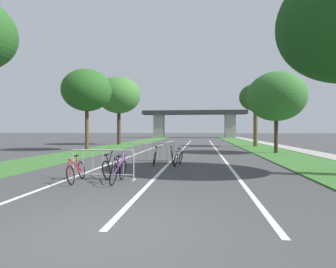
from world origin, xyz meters
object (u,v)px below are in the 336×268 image
at_px(crowd_barrier_nearest, 103,165).
at_px(crowd_barrier_second, 153,154).
at_px(bicycle_black_2, 111,167).
at_px(bicycle_green_4, 172,156).
at_px(tree_left_pine_near, 87,90).
at_px(tree_right_oak_mid, 276,97).
at_px(bicycle_yellow_0, 155,157).
at_px(bicycle_white_3, 178,158).
at_px(bicycle_purple_1, 119,171).
at_px(tree_right_oak_near, 256,98).
at_px(tree_left_cypress_far, 119,95).
at_px(bicycle_red_5, 76,171).

distance_m(crowd_barrier_nearest, crowd_barrier_second, 4.71).
bearing_deg(crowd_barrier_nearest, crowd_barrier_second, 78.67).
distance_m(bicycle_black_2, bicycle_green_4, 4.96).
relative_size(tree_left_pine_near, crowd_barrier_second, 3.04).
bearing_deg(bicycle_green_4, tree_left_pine_near, 128.45).
bearing_deg(tree_right_oak_mid, bicycle_green_4, -136.54).
relative_size(bicycle_yellow_0, bicycle_white_3, 1.05).
xyz_separation_m(bicycle_yellow_0, bicycle_white_3, (1.16, 0.03, -0.04)).
bearing_deg(crowd_barrier_nearest, bicycle_purple_1, -31.22).
distance_m(tree_left_pine_near, tree_right_oak_near, 16.54).
bearing_deg(bicycle_white_3, tree_left_cypress_far, 124.23).
relative_size(crowd_barrier_nearest, crowd_barrier_second, 0.99).
bearing_deg(tree_left_pine_near, crowd_barrier_nearest, -64.43).
bearing_deg(crowd_barrier_nearest, tree_right_oak_near, 65.83).
relative_size(tree_left_cypress_far, bicycle_green_4, 4.47).
relative_size(bicycle_yellow_0, bicycle_purple_1, 1.00).
bearing_deg(bicycle_green_4, bicycle_purple_1, -109.48).
relative_size(tree_right_oak_mid, bicycle_purple_1, 3.53).
bearing_deg(tree_right_oak_near, crowd_barrier_second, -117.68).
distance_m(crowd_barrier_second, bicycle_white_3, 1.42).
bearing_deg(tree_right_oak_mid, bicycle_red_5, -128.14).
bearing_deg(tree_right_oak_near, tree_left_pine_near, -155.13).
xyz_separation_m(tree_right_oak_mid, bicycle_green_4, (-6.95, -6.59, -3.77)).
distance_m(tree_left_cypress_far, tree_right_oak_near, 15.20).
height_order(bicycle_purple_1, bicycle_green_4, bicycle_green_4).
distance_m(bicycle_black_2, bicycle_white_3, 4.28).
distance_m(bicycle_yellow_0, bicycle_green_4, 1.23).
bearing_deg(tree_left_cypress_far, bicycle_yellow_0, -67.70).
relative_size(tree_left_cypress_far, tree_right_oak_mid, 1.33).
relative_size(bicycle_green_4, bicycle_red_5, 1.05).
bearing_deg(crowd_barrier_nearest, bicycle_yellow_0, 75.05).
height_order(tree_right_oak_mid, bicycle_green_4, tree_right_oak_mid).
height_order(crowd_barrier_nearest, bicycle_yellow_0, crowd_barrier_nearest).
bearing_deg(tree_right_oak_mid, bicycle_white_3, -130.94).
bearing_deg(bicycle_red_5, tree_right_oak_near, -121.85).
bearing_deg(bicycle_yellow_0, bicycle_white_3, -4.92).
bearing_deg(crowd_barrier_nearest, tree_right_oak_mid, 53.10).
xyz_separation_m(tree_right_oak_mid, tree_right_oak_near, (0.07, 8.05, 0.84)).
bearing_deg(bicycle_white_3, tree_right_oak_mid, 57.83).
distance_m(crowd_barrier_second, bicycle_yellow_0, 0.52).
xyz_separation_m(tree_left_cypress_far, bicycle_red_5, (5.40, -22.34, -5.41)).
height_order(bicycle_yellow_0, bicycle_white_3, bicycle_yellow_0).
bearing_deg(bicycle_purple_1, bicycle_black_2, 121.97).
height_order(bicycle_white_3, bicycle_green_4, bicycle_green_4).
bearing_deg(bicycle_black_2, bicycle_purple_1, -56.30).
bearing_deg(tree_left_cypress_far, crowd_barrier_second, -67.68).
bearing_deg(tree_left_cypress_far, tree_right_oak_mid, -34.20).
height_order(tree_right_oak_near, crowd_barrier_second, tree_right_oak_near).
relative_size(tree_right_oak_mid, bicycle_white_3, 3.68).
distance_m(tree_left_pine_near, bicycle_white_3, 12.91).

